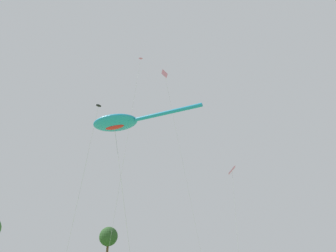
{
  "coord_description": "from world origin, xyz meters",
  "views": [
    {
      "loc": [
        -5.47,
        -3.26,
        1.99
      ],
      "look_at": [
        -0.09,
        7.5,
        7.83
      ],
      "focal_mm": 28.95,
      "sensor_mm": 36.0,
      "label": 1
    }
  ],
  "objects_px": {
    "small_kite_diamond_red": "(97,114)",
    "small_kite_delta_white": "(232,173)",
    "small_kite_tiny_distant": "(167,84)",
    "big_show_kite": "(118,123)",
    "tree_broad_distant": "(108,237)",
    "small_kite_bird_shape": "(137,78)"
  },
  "relations": [
    {
      "from": "small_kite_diamond_red",
      "to": "small_kite_delta_white",
      "type": "relative_size",
      "value": 1.51
    },
    {
      "from": "big_show_kite",
      "to": "small_kite_tiny_distant",
      "type": "distance_m",
      "value": 16.26
    },
    {
      "from": "tree_broad_distant",
      "to": "small_kite_bird_shape",
      "type": "bearing_deg",
      "value": -102.66
    },
    {
      "from": "small_kite_delta_white",
      "to": "small_kite_tiny_distant",
      "type": "bearing_deg",
      "value": -11.04
    },
    {
      "from": "big_show_kite",
      "to": "small_kite_bird_shape",
      "type": "xyz_separation_m",
      "value": [
        4.24,
        8.24,
        11.05
      ]
    },
    {
      "from": "small_kite_bird_shape",
      "to": "tree_broad_distant",
      "type": "relative_size",
      "value": 2.9
    },
    {
      "from": "big_show_kite",
      "to": "small_kite_diamond_red",
      "type": "xyz_separation_m",
      "value": [
        -0.92,
        4.62,
        2.78
      ]
    },
    {
      "from": "small_kite_diamond_red",
      "to": "small_kite_delta_white",
      "type": "height_order",
      "value": "small_kite_diamond_red"
    },
    {
      "from": "small_kite_diamond_red",
      "to": "tree_broad_distant",
      "type": "xyz_separation_m",
      "value": [
        15.22,
        48.42,
        -7.92
      ]
    },
    {
      "from": "small_kite_tiny_distant",
      "to": "big_show_kite",
      "type": "bearing_deg",
      "value": -120.39
    },
    {
      "from": "big_show_kite",
      "to": "small_kite_tiny_distant",
      "type": "bearing_deg",
      "value": -84.37
    },
    {
      "from": "big_show_kite",
      "to": "tree_broad_distant",
      "type": "distance_m",
      "value": 55.17
    },
    {
      "from": "small_kite_diamond_red",
      "to": "small_kite_delta_white",
      "type": "xyz_separation_m",
      "value": [
        13.31,
        -3.23,
        -4.97
      ]
    },
    {
      "from": "small_kite_bird_shape",
      "to": "small_kite_delta_white",
      "type": "distance_m",
      "value": 17.0
    },
    {
      "from": "small_kite_tiny_distant",
      "to": "small_kite_bird_shape",
      "type": "bearing_deg",
      "value": -166.32
    },
    {
      "from": "small_kite_bird_shape",
      "to": "tree_broad_distant",
      "type": "distance_m",
      "value": 48.68
    },
    {
      "from": "small_kite_tiny_distant",
      "to": "tree_broad_distant",
      "type": "height_order",
      "value": "small_kite_tiny_distant"
    },
    {
      "from": "small_kite_delta_white",
      "to": "tree_broad_distant",
      "type": "relative_size",
      "value": 1.15
    },
    {
      "from": "small_kite_delta_white",
      "to": "tree_broad_distant",
      "type": "xyz_separation_m",
      "value": [
        1.91,
        51.65,
        -2.95
      ]
    },
    {
      "from": "small_kite_diamond_red",
      "to": "small_kite_bird_shape",
      "type": "height_order",
      "value": "small_kite_bird_shape"
    },
    {
      "from": "big_show_kite",
      "to": "tree_broad_distant",
      "type": "relative_size",
      "value": 1.36
    },
    {
      "from": "small_kite_diamond_red",
      "to": "small_kite_delta_white",
      "type": "bearing_deg",
      "value": 143.63
    }
  ]
}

